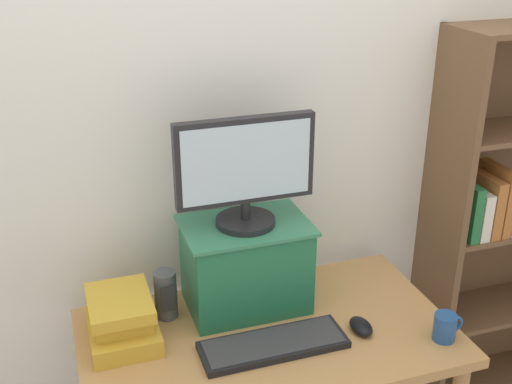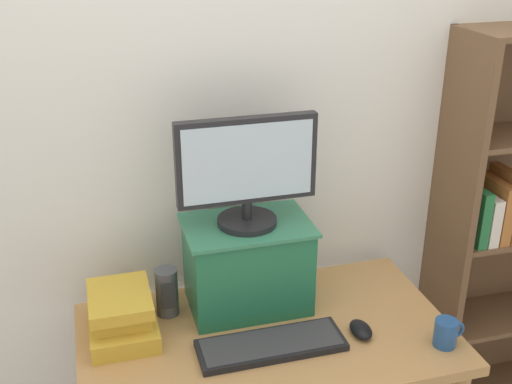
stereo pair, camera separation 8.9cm
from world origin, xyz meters
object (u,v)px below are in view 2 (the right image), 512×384
at_px(riser_box, 247,263).
at_px(computer_monitor, 247,169).
at_px(computer_mouse, 361,330).
at_px(desk, 267,354).
at_px(keyboard, 271,345).
at_px(desk_speaker, 167,292).
at_px(book_stack, 122,315).
at_px(coffee_mug, 446,333).

xyz_separation_m(riser_box, computer_monitor, (0.00, -0.00, 0.34)).
bearing_deg(computer_monitor, computer_mouse, -41.22).
height_order(desk, keyboard, keyboard).
bearing_deg(riser_box, keyboard, -88.55).
relative_size(computer_mouse, desk_speaker, 0.62).
relative_size(riser_box, computer_monitor, 0.93).
height_order(riser_box, keyboard, riser_box).
distance_m(riser_box, computer_monitor, 0.34).
height_order(keyboard, book_stack, book_stack).
bearing_deg(book_stack, desk_speaker, 25.17).
bearing_deg(computer_monitor, keyboard, -88.55).
xyz_separation_m(riser_box, desk_speaker, (-0.27, 0.02, -0.08)).
xyz_separation_m(computer_monitor, keyboard, (0.01, -0.26, -0.48)).
xyz_separation_m(keyboard, book_stack, (-0.43, 0.20, 0.06)).
height_order(riser_box, desk_speaker, riser_box).
xyz_separation_m(book_stack, coffee_mug, (0.96, -0.33, -0.02)).
xyz_separation_m(computer_monitor, coffee_mug, (0.53, -0.38, -0.45)).
bearing_deg(riser_box, computer_monitor, -90.00).
height_order(computer_monitor, book_stack, computer_monitor).
distance_m(computer_monitor, book_stack, 0.60).
distance_m(riser_box, computer_mouse, 0.43).
distance_m(computer_monitor, keyboard, 0.55).
distance_m(riser_box, coffee_mug, 0.67).
distance_m(desk, computer_monitor, 0.61).
relative_size(desk, book_stack, 4.40).
xyz_separation_m(book_stack, desk_speaker, (0.15, 0.07, 0.01)).
bearing_deg(computer_mouse, desk, 163.04).
relative_size(computer_mouse, book_stack, 0.39).
xyz_separation_m(desk, computer_monitor, (-0.02, 0.18, 0.58)).
relative_size(riser_box, coffee_mug, 4.12).
xyz_separation_m(computer_monitor, computer_mouse, (0.30, -0.26, -0.48)).
height_order(book_stack, desk_speaker, desk_speaker).
bearing_deg(keyboard, coffee_mug, -13.77).
relative_size(computer_monitor, keyboard, 0.98).
distance_m(desk, desk_speaker, 0.39).
relative_size(book_stack, coffee_mug, 2.67).
xyz_separation_m(computer_mouse, book_stack, (-0.73, 0.21, 0.05)).
relative_size(computer_monitor, book_stack, 1.66).
distance_m(keyboard, book_stack, 0.48).
bearing_deg(riser_box, coffee_mug, -35.94).
bearing_deg(keyboard, desk, 82.34).
relative_size(computer_mouse, coffee_mug, 1.03).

